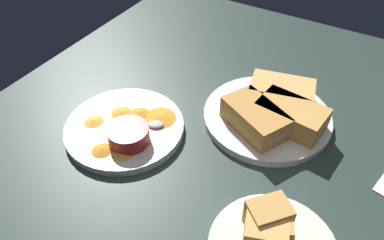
{
  "coord_description": "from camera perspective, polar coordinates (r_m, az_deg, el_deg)",
  "views": [
    {
      "loc": [
        -16.73,
        49.43,
        53.16
      ],
      "look_at": [
        10.85,
        2.53,
        3.0
      ],
      "focal_mm": 35.1,
      "sensor_mm": 36.0,
      "label": 1
    }
  ],
  "objects": [
    {
      "name": "ground_plane",
      "position": [
        0.76,
        8.11,
        -4.22
      ],
      "size": [
        110.0,
        110.0,
        3.0
      ],
      "primitive_type": "cube",
      "color": "#283833"
    },
    {
      "name": "plate_sandwich_main",
      "position": [
        0.8,
        11.3,
        0.5
      ],
      "size": [
        26.34,
        26.34,
        1.6
      ],
      "primitive_type": "cylinder",
      "color": "silver",
      "rests_on": "ground_plane"
    },
    {
      "name": "sandwich_half_near",
      "position": [
        0.74,
        9.65,
        0.33
      ],
      "size": [
        15.03,
        12.67,
        4.8
      ],
      "color": "#C68C42",
      "rests_on": "plate_sandwich_main"
    },
    {
      "name": "sandwich_half_far",
      "position": [
        0.76,
        14.83,
        0.67
      ],
      "size": [
        14.0,
        9.11,
        4.8
      ],
      "color": "tan",
      "rests_on": "plate_sandwich_main"
    },
    {
      "name": "sandwich_half_extra",
      "position": [
        0.81,
        13.42,
        4.0
      ],
      "size": [
        14.5,
        10.36,
        4.8
      ],
      "color": "tan",
      "rests_on": "plate_sandwich_main"
    },
    {
      "name": "ramekin_dark_sauce",
      "position": [
        0.82,
        14.21,
        3.74
      ],
      "size": [
        6.42,
        6.42,
        3.51
      ],
      "color": "navy",
      "rests_on": "plate_sandwich_main"
    },
    {
      "name": "spoon_by_dark_ramekin",
      "position": [
        0.79,
        12.83,
        0.79
      ],
      "size": [
        2.28,
        9.89,
        0.8
      ],
      "color": "silver",
      "rests_on": "plate_sandwich_main"
    },
    {
      "name": "plate_chips_companion",
      "position": [
        0.77,
        -10.18,
        -1.18
      ],
      "size": [
        23.86,
        23.86,
        1.6
      ],
      "primitive_type": "cylinder",
      "color": "silver",
      "rests_on": "ground_plane"
    },
    {
      "name": "ramekin_light_gravy",
      "position": [
        0.72,
        -9.64,
        -2.15
      ],
      "size": [
        7.91,
        7.91,
        3.21
      ],
      "color": "maroon",
      "rests_on": "plate_chips_companion"
    },
    {
      "name": "spoon_by_gravy_ramekin",
      "position": [
        0.75,
        -6.54,
        -0.66
      ],
      "size": [
        9.38,
        5.99,
        0.8
      ],
      "color": "silver",
      "rests_on": "plate_chips_companion"
    },
    {
      "name": "plantain_chip_scatter",
      "position": [
        0.76,
        -9.16,
        -0.64
      ],
      "size": [
        17.14,
        18.74,
        0.6
      ],
      "color": "orange",
      "rests_on": "plate_chips_companion"
    }
  ]
}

